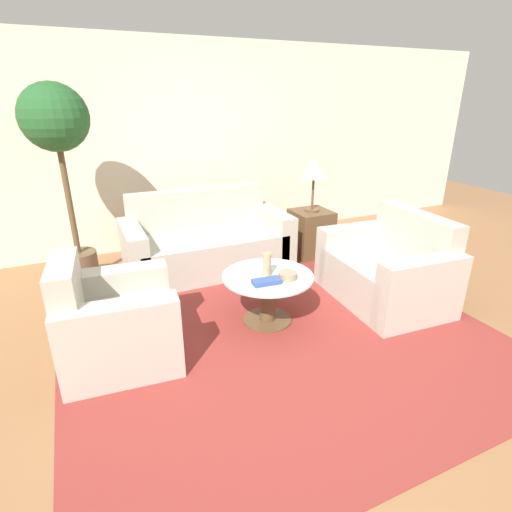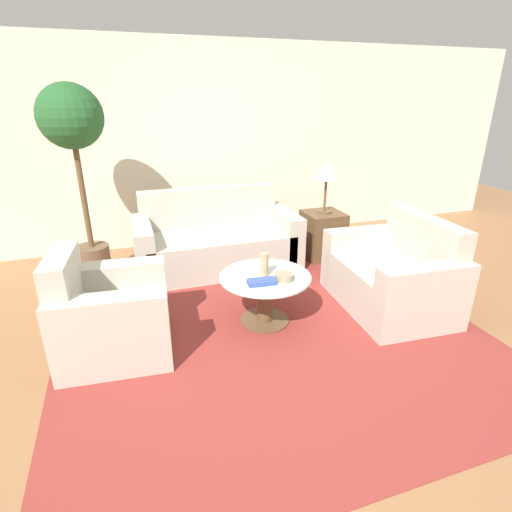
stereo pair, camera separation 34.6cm
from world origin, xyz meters
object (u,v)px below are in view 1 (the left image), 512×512
Objects in this scene: coffee_table at (268,292)px; bowl at (288,275)px; loveseat at (389,271)px; potted_plant at (59,143)px; vase at (267,264)px; book_stack at (266,281)px; sofa_main at (206,244)px; table_lamp at (314,171)px; armchair at (112,326)px.

bowl is (0.13, -0.13, 0.19)m from coffee_table.
loveseat is 1.19m from bowl.
potted_plant is at bearing 133.29° from coffee_table.
vase reaches higher than book_stack.
loveseat is 1.31m from coffee_table.
book_stack is at bearing -120.02° from coffee_table.
sofa_main is at bearing 94.58° from coffee_table.
table_lamp is at bearing -7.22° from sofa_main.
potted_plant is at bearing 173.03° from sofa_main.
table_lamp reaches higher than sofa_main.
armchair reaches higher than book_stack.
coffee_table is (-1.30, 0.10, 0.00)m from loveseat.
potted_plant is 8.37× the size of book_stack.
potted_plant is at bearing 11.06° from armchair.
bowl reaches higher than coffee_table.
bowl is 0.66× the size of book_stack.
vase reaches higher than coffee_table.
table_lamp is 2.56× the size of book_stack.
vase is at bearing 133.58° from coffee_table.
bowl reaches higher than book_stack.
potted_plant is (-1.39, 0.17, 1.20)m from sofa_main.
potted_plant reaches higher than bowl.
bowl is at bearing -85.07° from loveseat.
armchair is at bearing -178.76° from vase.
loveseat reaches higher than bowl.
bowl is at bearing -45.65° from coffee_table.
armchair is at bearing -83.99° from potted_plant.
loveseat is 2.04× the size of table_lamp.
sofa_main reaches higher than loveseat.
sofa_main is 1.45m from vase.
table_lamp is 1.83m from vase.
sofa_main is at bearing 98.78° from bowl.
armchair is at bearing -88.02° from loveseat.
armchair is 2.02m from potted_plant.
coffee_table is 0.27m from vase.
bowl is (-1.18, -0.02, 0.19)m from loveseat.
sofa_main is 2.31× the size of coffee_table.
vase is at bearing 134.32° from bowl.
sofa_main reaches higher than book_stack.
coffee_table is 1.93m from table_lamp.
loveseat is at bearing -4.82° from vase.
armchair is 0.44× the size of potted_plant.
bowl is at bearing -81.22° from sofa_main.
loveseat is 1.34m from vase.
loveseat is at bearing -47.18° from sofa_main.
loveseat is (2.63, -0.08, -0.00)m from armchair.
sofa_main is at bearing -133.43° from loveseat.
coffee_table is 1.28× the size of table_lamp.
bowl is at bearing -46.63° from potted_plant.
bowl is (1.46, -0.11, 0.19)m from armchair.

